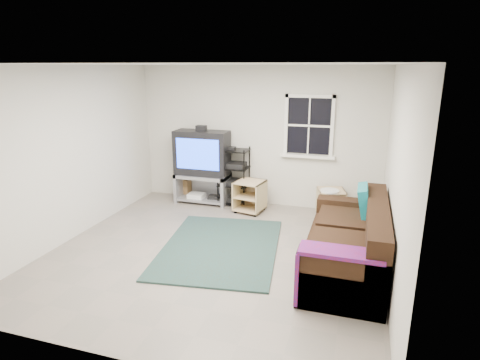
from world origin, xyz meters
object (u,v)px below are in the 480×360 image
(av_rack, at_px, (234,180))
(side_table_right, at_px, (330,201))
(side_table_left, at_px, (251,195))
(tv_unit, at_px, (202,161))
(sofa, at_px, (349,246))

(av_rack, bearing_deg, side_table_right, -4.31)
(side_table_right, bearing_deg, side_table_left, -174.61)
(tv_unit, bearing_deg, av_rack, 5.23)
(side_table_left, relative_size, sofa, 0.27)
(tv_unit, height_order, sofa, tv_unit)
(tv_unit, relative_size, av_rack, 1.36)
(av_rack, bearing_deg, sofa, -42.42)
(side_table_right, height_order, sofa, sofa)
(tv_unit, relative_size, side_table_left, 2.61)
(av_rack, bearing_deg, side_table_left, -33.18)
(tv_unit, height_order, side_table_left, tv_unit)
(tv_unit, distance_m, side_table_left, 1.17)
(av_rack, bearing_deg, tv_unit, -174.77)
(tv_unit, height_order, side_table_right, tv_unit)
(side_table_right, bearing_deg, sofa, -78.04)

